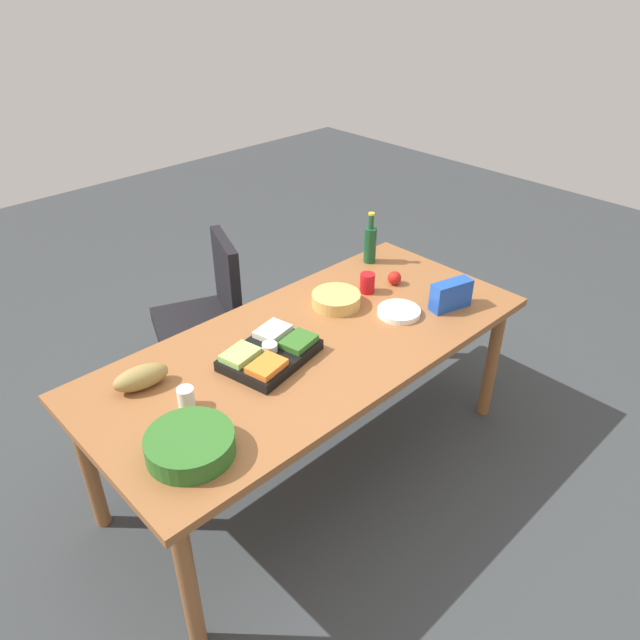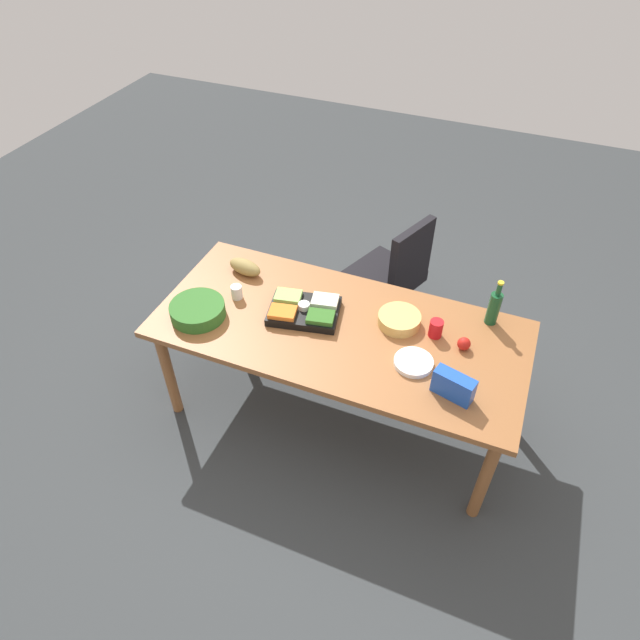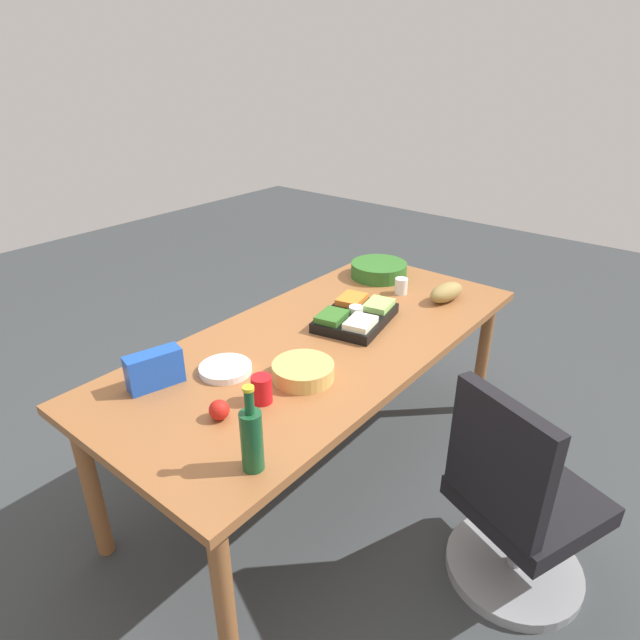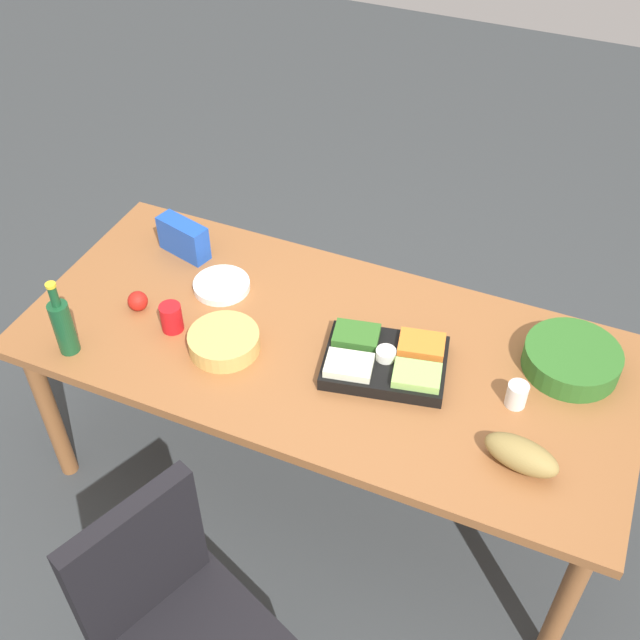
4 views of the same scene
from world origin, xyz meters
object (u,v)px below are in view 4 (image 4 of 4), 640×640
at_px(conference_table, 325,359).
at_px(chip_bowl, 224,341).
at_px(chip_bag_blue, 184,238).
at_px(paper_plate_stack, 222,285).
at_px(veggie_tray, 385,360).
at_px(paper_cup, 517,395).
at_px(apple_red, 138,301).
at_px(red_solo_cup, 171,318).
at_px(salad_bowl, 572,359).
at_px(wine_bottle, 63,325).
at_px(bread_loaf, 521,455).

xyz_separation_m(conference_table, chip_bowl, (0.32, 0.16, 0.11)).
xyz_separation_m(chip_bag_blue, paper_plate_stack, (-0.24, 0.14, -0.06)).
xyz_separation_m(veggie_tray, chip_bag_blue, (0.97, -0.29, 0.04)).
bearing_deg(paper_cup, apple_red, 3.74).
height_order(conference_table, paper_plate_stack, paper_plate_stack).
distance_m(conference_table, paper_cup, 0.70).
xyz_separation_m(apple_red, red_solo_cup, (-0.18, 0.04, 0.02)).
distance_m(paper_cup, chip_bag_blue, 1.45).
relative_size(conference_table, salad_bowl, 6.66).
height_order(wine_bottle, apple_red, wine_bottle).
bearing_deg(wine_bottle, conference_table, -155.01).
relative_size(chip_bowl, veggie_tray, 0.54).
distance_m(chip_bag_blue, paper_plate_stack, 0.29).
bearing_deg(paper_cup, paper_plate_stack, -6.50).
relative_size(apple_red, chip_bag_blue, 0.35).
distance_m(conference_table, paper_plate_stack, 0.51).
distance_m(bread_loaf, paper_plate_stack, 1.30).
height_order(chip_bowl, bread_loaf, bread_loaf).
distance_m(wine_bottle, chip_bag_blue, 0.66).
bearing_deg(paper_plate_stack, wine_bottle, 56.52).
bearing_deg(conference_table, salad_bowl, -164.58).
xyz_separation_m(bread_loaf, chip_bag_blue, (1.49, -0.51, 0.02)).
height_order(veggie_tray, chip_bag_blue, chip_bag_blue).
distance_m(bread_loaf, chip_bag_blue, 1.58).
xyz_separation_m(chip_bowl, apple_red, (0.40, -0.06, 0.00)).
bearing_deg(wine_bottle, veggie_tray, -161.32).
xyz_separation_m(conference_table, salad_bowl, (-0.83, -0.23, 0.12)).
distance_m(bread_loaf, red_solo_cup, 1.31).
distance_m(veggie_tray, salad_bowl, 0.64).
distance_m(chip_bowl, apple_red, 0.40).
xyz_separation_m(chip_bowl, veggie_tray, (-0.56, -0.14, 0.00)).
distance_m(salad_bowl, paper_plate_stack, 1.32).
distance_m(salad_bowl, wine_bottle, 1.77).
bearing_deg(paper_plate_stack, chip_bag_blue, -29.58).
xyz_separation_m(paper_cup, bread_loaf, (-0.07, 0.24, 0.01)).
bearing_deg(chip_bag_blue, wine_bottle, 81.81).
bearing_deg(salad_bowl, red_solo_cup, 15.27).
bearing_deg(chip_bowl, red_solo_cup, -3.93).
height_order(bread_loaf, apple_red, bread_loaf).
bearing_deg(apple_red, bread_loaf, 174.26).
bearing_deg(bread_loaf, chip_bag_blue, -19.01).
bearing_deg(conference_table, red_solo_cup, 15.04).
bearing_deg(wine_bottle, paper_cup, -166.12).
bearing_deg(bread_loaf, paper_cup, -74.38).
relative_size(salad_bowl, paper_plate_stack, 1.51).
xyz_separation_m(salad_bowl, wine_bottle, (1.66, 0.61, 0.08)).
bearing_deg(salad_bowl, wine_bottle, 20.34).
bearing_deg(paper_cup, wine_bottle, 13.88).
relative_size(veggie_tray, red_solo_cup, 4.29).
bearing_deg(chip_bowl, salad_bowl, -161.26).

